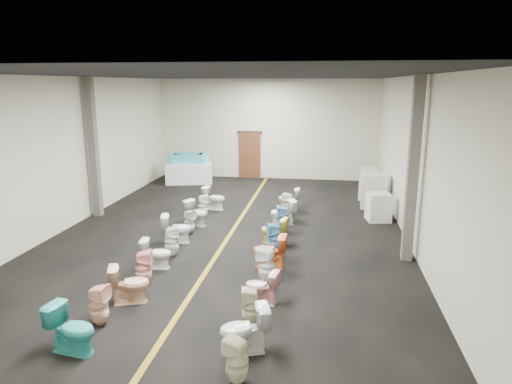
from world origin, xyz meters
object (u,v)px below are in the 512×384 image
toilet_left_3 (143,268)px  toilet_right_7 (274,231)px  toilet_left_5 (172,241)px  appliance_crate_d (368,180)px  toilet_right_9 (283,213)px  toilet_left_4 (156,254)px  appliance_crate_b (374,191)px  toilet_right_6 (274,239)px  toilet_left_6 (177,229)px  display_table (189,173)px  toilet_right_3 (262,287)px  bathtub (189,159)px  toilet_right_5 (270,251)px  toilet_left_8 (197,213)px  toilet_left_1 (99,305)px  appliance_crate_c (371,188)px  toilet_right_0 (237,361)px  toilet_right_4 (267,265)px  toilet_left_10 (214,198)px  toilet_left_0 (72,329)px  appliance_crate_a (378,207)px  toilet_left_7 (189,222)px  toilet_right_10 (289,205)px  toilet_left_2 (130,284)px  toilet_right_1 (244,330)px  toilet_right_11 (289,199)px

toilet_left_3 → toilet_right_7: 3.94m
toilet_left_5 → toilet_right_7: 2.79m
appliance_crate_d → toilet_right_9: 5.73m
toilet_left_4 → appliance_crate_b: bearing=-47.8°
toilet_right_6 → toilet_left_6: bearing=-116.7°
display_table → toilet_left_5: (2.15, -8.59, -0.04)m
toilet_right_3 → toilet_right_6: (-0.06, 2.74, 0.06)m
bathtub → toilet_right_5: bearing=-69.3°
toilet_left_6 → toilet_left_8: (0.10, 1.64, -0.02)m
appliance_crate_b → toilet_left_1: appliance_crate_b is taller
appliance_crate_c → toilet_left_4: 9.44m
toilet_right_0 → toilet_left_8: bearing=-138.3°
toilet_left_1 → toilet_right_4: toilet_right_4 is taller
toilet_left_6 → toilet_right_6: (2.76, -0.43, 0.00)m
toilet_left_10 → toilet_left_0: bearing=-171.1°
toilet_left_3 → toilet_right_9: 5.43m
toilet_left_0 → toilet_right_7: toilet_left_0 is taller
appliance_crate_a → toilet_right_6: size_ratio=1.09×
appliance_crate_d → toilet_left_8: 7.73m
toilet_left_3 → toilet_right_5: 2.94m
toilet_right_0 → toilet_left_6: bearing=-132.4°
toilet_left_7 → toilet_right_0: bearing=-135.1°
toilet_left_0 → toilet_right_7: (2.65, 5.66, -0.04)m
bathtub → toilet_left_1: 12.23m
appliance_crate_d → toilet_right_5: (-2.96, -8.29, -0.08)m
toilet_right_9 → appliance_crate_d: bearing=125.6°
appliance_crate_b → toilet_left_6: (-5.71, -4.65, -0.19)m
toilet_left_1 → toilet_right_9: (2.71, 6.52, 0.01)m
toilet_right_6 → toilet_right_10: bearing=160.9°
toilet_left_3 → toilet_left_7: bearing=-12.8°
appliance_crate_b → toilet_left_2: bearing=-123.9°
toilet_right_4 → appliance_crate_a: bearing=170.1°
toilet_left_3 → toilet_right_4: size_ratio=0.97×
toilet_left_7 → toilet_right_9: size_ratio=0.91×
toilet_right_0 → toilet_right_1: (-0.04, 0.80, 0.03)m
toilet_left_1 → toilet_left_3: size_ratio=0.99×
bathtub → toilet_left_7: bathtub is taller
display_table → bathtub: (-0.00, 0.00, 0.63)m
appliance_crate_a → toilet_right_3: bearing=-115.1°
appliance_crate_a → toilet_left_7: (-5.59, -2.19, -0.09)m
appliance_crate_c → toilet_left_4: appliance_crate_c is taller
toilet_right_1 → appliance_crate_c: bearing=144.7°
appliance_crate_b → toilet_left_7: (-5.59, -3.84, -0.24)m
toilet_right_6 → toilet_left_5: bearing=-95.3°
display_table → appliance_crate_a: (7.65, -4.59, 0.00)m
display_table → toilet_left_3: (2.10, -10.31, -0.05)m
toilet_left_8 → toilet_right_10: toilet_left_8 is taller
bathtub → toilet_right_5: bathtub is taller
toilet_right_1 → toilet_right_0: bearing=-17.4°
toilet_left_7 → toilet_right_11: 4.09m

